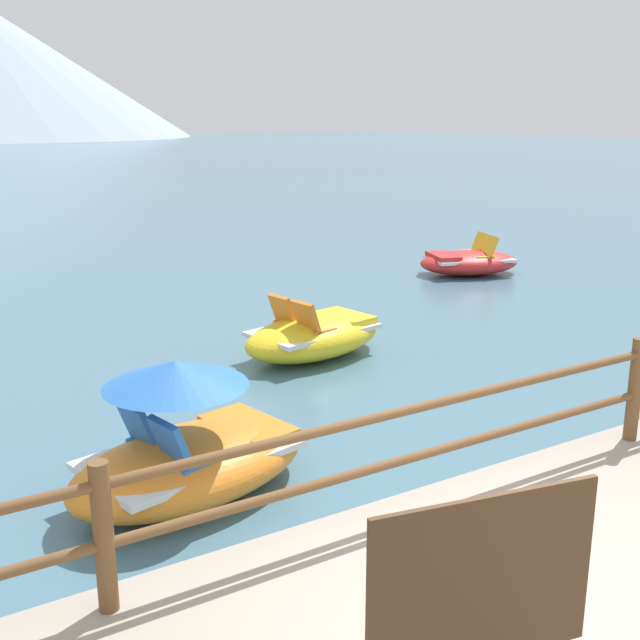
{
  "coord_description": "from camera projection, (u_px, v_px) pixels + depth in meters",
  "views": [
    {
      "loc": [
        -3.38,
        -2.48,
        3.23
      ],
      "look_at": [
        1.2,
        5.0,
        0.9
      ],
      "focal_mm": 43.07,
      "sensor_mm": 36.0,
      "label": 1
    }
  ],
  "objects": [
    {
      "name": "dock_railing",
      "position": [
        426.0,
        435.0,
        5.61
      ],
      "size": [
        23.92,
        0.12,
        0.95
      ],
      "color": "brown",
      "rests_on": "promenade_dock"
    },
    {
      "name": "sign_board",
      "position": [
        482.0,
        585.0,
        3.55
      ],
      "size": [
        1.16,
        0.26,
        1.19
      ],
      "color": "beige",
      "rests_on": "promenade_dock"
    },
    {
      "name": "pedal_boat_1",
      "position": [
        190.0,
        450.0,
        6.67
      ],
      "size": [
        2.52,
        1.74,
        1.26
      ],
      "color": "orange",
      "rests_on": "ground"
    },
    {
      "name": "pedal_boat_2",
      "position": [
        314.0,
        335.0,
        10.6
      ],
      "size": [
        2.39,
        1.6,
        0.89
      ],
      "color": "yellow",
      "rests_on": "ground"
    },
    {
      "name": "pedal_boat_3",
      "position": [
        468.0,
        262.0,
        16.17
      ],
      "size": [
        2.43,
        1.89,
        0.84
      ],
      "color": "red",
      "rests_on": "ground"
    }
  ]
}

